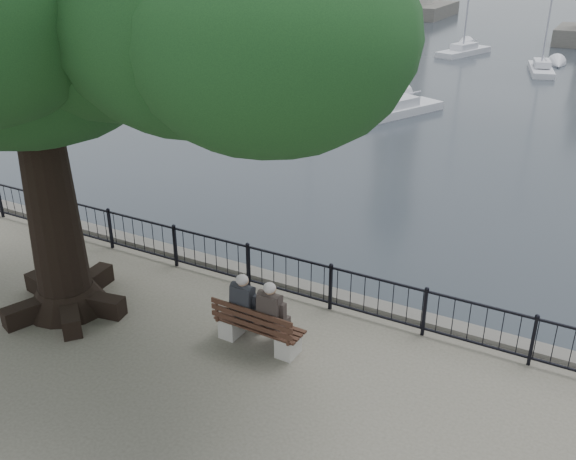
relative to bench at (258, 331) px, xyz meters
The scene contains 9 objects.
harbor 2.52m from the bench, 98.70° to the left, with size 260.00×260.00×1.20m.
railing 1.90m from the bench, 101.00° to the left, with size 22.06×0.06×1.00m.
bench is the anchor object (origin of this frame).
person_left 0.47m from the bench, 159.35° to the left, with size 0.44×0.74×1.48m.
person_right 0.47m from the bench, 17.08° to the left, with size 0.44×0.74×1.48m.
sailboat_b 21.74m from the bench, 102.80° to the left, with size 3.50×5.46×11.30m.
sailboat_e 31.36m from the bench, 114.62° to the left, with size 3.20×5.77×13.59m.
sailboat_f 35.56m from the bench, 90.40° to the left, with size 2.34×4.82×10.00m.
sailboat_h 40.35m from the bench, 99.05° to the left, with size 3.01×5.37×11.00m.
Camera 1 is at (5.72, -8.01, 7.17)m, focal length 40.00 mm.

